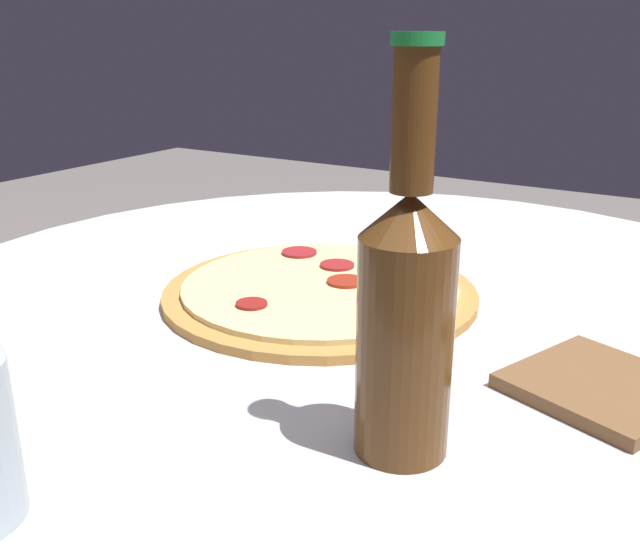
# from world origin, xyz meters

# --- Properties ---
(table) EXTENTS (1.08, 1.08, 0.70)m
(table) POSITION_xyz_m (0.00, 0.00, 0.57)
(table) COLOR silver
(table) RESTS_ON ground_plane
(pizza) EXTENTS (0.35, 0.35, 0.02)m
(pizza) POSITION_xyz_m (-0.03, 0.05, 0.71)
(pizza) COLOR #B77F3D
(pizza) RESTS_ON table
(beer_bottle) EXTENTS (0.07, 0.07, 0.28)m
(beer_bottle) POSITION_xyz_m (-0.26, -0.16, 0.81)
(beer_bottle) COLOR #563314
(beer_bottle) RESTS_ON table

